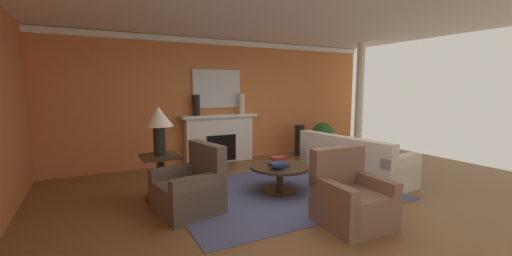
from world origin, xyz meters
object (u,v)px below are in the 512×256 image
(table_lamp, at_px, (159,121))
(vase_mantel_left, at_px, (196,105))
(mantel_mirror, at_px, (217,89))
(potted_plant, at_px, (323,136))
(armchair_facing_fireplace, at_px, (351,200))
(side_table, at_px, (161,174))
(vase_tall_corner, at_px, (300,140))
(coffee_table, at_px, (280,172))
(sofa, at_px, (353,164))
(armchair_near_window, at_px, (190,190))
(fireplace, at_px, (219,139))
(vase_mantel_right, at_px, (242,104))

(table_lamp, xyz_separation_m, vase_mantel_left, (1.16, 1.85, 0.12))
(mantel_mirror, xyz_separation_m, potted_plant, (2.66, -0.60, -1.21))
(mantel_mirror, height_order, armchair_facing_fireplace, mantel_mirror)
(side_table, bearing_deg, vase_mantel_left, 57.84)
(table_lamp, bearing_deg, vase_mantel_left, 57.84)
(vase_tall_corner, bearing_deg, potted_plant, -16.82)
(coffee_table, distance_m, vase_mantel_left, 2.71)
(coffee_table, xyz_separation_m, potted_plant, (2.55, 2.00, 0.16))
(table_lamp, height_order, vase_tall_corner, table_lamp)
(sofa, bearing_deg, armchair_near_window, -177.77)
(fireplace, xyz_separation_m, mantel_mirror, (-0.00, 0.12, 1.17))
(coffee_table, bearing_deg, side_table, 162.29)
(mantel_mirror, bearing_deg, potted_plant, -12.73)
(mantel_mirror, height_order, potted_plant, mantel_mirror)
(vase_tall_corner, distance_m, vase_mantel_left, 2.79)
(sofa, relative_size, coffee_table, 2.19)
(fireplace, distance_m, side_table, 2.56)
(armchair_near_window, relative_size, coffee_table, 0.95)
(potted_plant, bearing_deg, armchair_facing_fireplace, -124.75)
(vase_mantel_left, bearing_deg, armchair_facing_fireplace, -78.32)
(fireplace, xyz_separation_m, table_lamp, (-1.71, -1.90, 0.69))
(vase_tall_corner, relative_size, vase_mantel_left, 1.70)
(mantel_mirror, bearing_deg, sofa, -56.42)
(armchair_near_window, height_order, vase_mantel_right, vase_mantel_right)
(sofa, distance_m, potted_plant, 2.22)
(fireplace, height_order, mantel_mirror, mantel_mirror)
(side_table, bearing_deg, coffee_table, -17.71)
(sofa, distance_m, side_table, 3.50)
(vase_tall_corner, distance_m, potted_plant, 0.63)
(sofa, xyz_separation_m, side_table, (-3.44, 0.59, 0.10))
(sofa, distance_m, table_lamp, 3.62)
(armchair_facing_fireplace, bearing_deg, fireplace, 93.71)
(sofa, bearing_deg, vase_mantel_left, 133.09)
(sofa, relative_size, vase_mantel_left, 4.74)
(mantel_mirror, bearing_deg, side_table, -130.31)
(potted_plant, bearing_deg, armchair_near_window, -152.58)
(fireplace, height_order, armchair_near_window, fireplace)
(coffee_table, distance_m, vase_tall_corner, 2.93)
(armchair_facing_fireplace, height_order, vase_mantel_left, vase_mantel_left)
(armchair_facing_fireplace, bearing_deg, side_table, 133.79)
(fireplace, bearing_deg, vase_mantel_right, -5.11)
(coffee_table, bearing_deg, mantel_mirror, 92.46)
(sofa, xyz_separation_m, vase_mantel_left, (-2.28, 2.44, 1.05))
(sofa, bearing_deg, coffee_table, 179.61)
(fireplace, bearing_deg, mantel_mirror, 90.00)
(vase_mantel_right, bearing_deg, table_lamp, -140.76)
(side_table, distance_m, vase_mantel_left, 2.38)
(vase_mantel_left, bearing_deg, vase_mantel_right, 0.00)
(vase_mantel_left, bearing_deg, armchair_near_window, -109.35)
(vase_tall_corner, bearing_deg, fireplace, 171.74)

